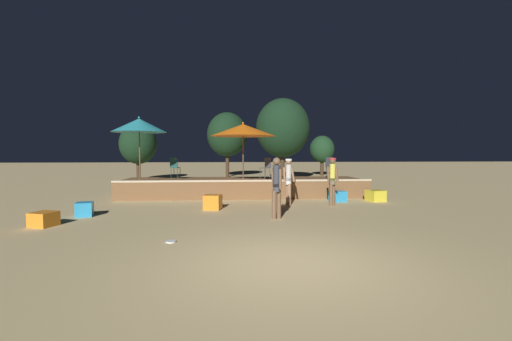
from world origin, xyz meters
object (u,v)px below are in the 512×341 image
at_px(background_tree_3, 322,149).
at_px(cube_seat_3, 338,196).
at_px(cube_seat_0, 213,202).
at_px(cube_seat_4, 84,209).
at_px(bistro_chair_1, 330,165).
at_px(background_tree_1, 283,128).
at_px(patio_umbrella_0, 139,125).
at_px(patio_umbrella_1, 243,130).
at_px(cube_seat_1, 44,219).
at_px(cube_seat_2, 375,196).
at_px(frisbee_disc, 171,242).
at_px(bistro_chair_2, 266,166).
at_px(background_tree_2, 138,144).
at_px(person_0, 332,179).
at_px(person_1, 277,185).
at_px(person_2, 289,179).
at_px(bistro_chair_0, 175,165).
at_px(background_tree_0, 227,135).

bearing_deg(background_tree_3, cube_seat_3, -103.06).
relative_size(cube_seat_0, cube_seat_4, 1.17).
xyz_separation_m(bistro_chair_1, background_tree_1, (-0.90, 8.20, 2.25)).
relative_size(patio_umbrella_0, background_tree_3, 1.02).
relative_size(patio_umbrella_1, cube_seat_1, 4.52).
bearing_deg(background_tree_3, cube_seat_1, -124.35).
distance_m(cube_seat_2, frisbee_disc, 9.11).
relative_size(patio_umbrella_0, bistro_chair_2, 3.75).
distance_m(background_tree_1, background_tree_2, 9.99).
bearing_deg(cube_seat_0, bistro_chair_1, 34.82).
height_order(patio_umbrella_1, cube_seat_0, patio_umbrella_1).
relative_size(person_0, background_tree_3, 0.53).
bearing_deg(cube_seat_3, bistro_chair_1, 81.57).
height_order(cube_seat_0, cube_seat_4, cube_seat_0).
bearing_deg(bistro_chair_1, patio_umbrella_0, -175.15).
relative_size(patio_umbrella_1, background_tree_3, 0.96).
xyz_separation_m(cube_seat_1, person_1, (6.29, 0.53, 0.81)).
bearing_deg(person_2, frisbee_disc, 134.17).
bearing_deg(frisbee_disc, background_tree_1, 72.73).
distance_m(patio_umbrella_0, background_tree_2, 10.37).
bearing_deg(person_1, cube_seat_4, 141.45).
bearing_deg(person_2, background_tree_3, -30.84).
bearing_deg(cube_seat_1, frisbee_disc, -27.74).
bearing_deg(person_0, cube_seat_0, -40.33).
bearing_deg(background_tree_1, bistro_chair_1, -83.75).
relative_size(bistro_chair_0, bistro_chair_1, 1.00).
bearing_deg(cube_seat_1, bistro_chair_0, 67.51).
xyz_separation_m(person_2, background_tree_0, (-2.32, 14.61, 2.36)).
bearing_deg(background_tree_3, person_1, -109.40).
bearing_deg(patio_umbrella_0, frisbee_disc, -70.72).
relative_size(cube_seat_1, background_tree_0, 0.14).
relative_size(person_1, person_2, 1.05).
height_order(cube_seat_0, bistro_chair_2, bistro_chair_2).
xyz_separation_m(patio_umbrella_1, person_2, (1.62, -1.49, -1.88)).
bearing_deg(person_0, background_tree_3, -150.06).
height_order(cube_seat_3, cube_seat_4, cube_seat_4).
distance_m(person_0, background_tree_3, 16.17).
xyz_separation_m(person_2, bistro_chair_0, (-4.61, 2.91, 0.40)).
distance_m(person_1, background_tree_2, 16.09).
bearing_deg(cube_seat_1, background_tree_0, 74.92).
bearing_deg(background_tree_1, cube_seat_2, -78.49).
xyz_separation_m(patio_umbrella_0, bistro_chair_0, (1.15, 1.39, -1.65)).
xyz_separation_m(patio_umbrella_1, bistro_chair_1, (4.04, 1.35, -1.48)).
xyz_separation_m(person_2, bistro_chair_1, (2.42, 2.85, 0.40)).
xyz_separation_m(patio_umbrella_0, background_tree_2, (-2.64, 10.01, -0.52)).
bearing_deg(cube_seat_2, frisbee_disc, -141.33).
bearing_deg(background_tree_2, bistro_chair_2, -49.73).
distance_m(bistro_chair_2, background_tree_3, 14.38).
relative_size(patio_umbrella_1, cube_seat_0, 4.84).
bearing_deg(cube_seat_3, cube_seat_1, -157.44).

